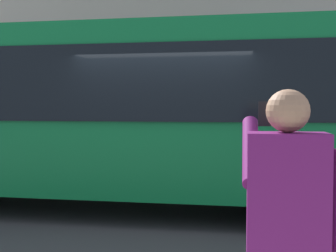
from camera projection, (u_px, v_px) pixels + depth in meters
ground_plane at (170, 217)px, 6.81m from camera, size 60.00×60.00×0.00m
red_bus at (102, 111)px, 7.41m from camera, size 9.05×2.54×3.08m
pedestrian_photographer at (287, 228)px, 2.20m from camera, size 0.53×0.52×1.70m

